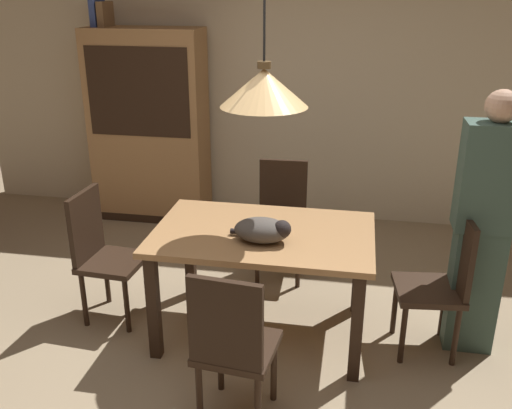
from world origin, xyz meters
name	(u,v)px	position (x,y,z in m)	size (l,w,h in m)	color
ground	(228,371)	(0.00, 0.00, 0.00)	(10.00, 10.00, 0.00)	#998466
back_wall	(288,70)	(0.00, 2.65, 1.45)	(6.40, 0.10, 2.90)	beige
dining_table	(263,246)	(0.14, 0.46, 0.65)	(1.40, 0.90, 0.75)	#A87A4C
chair_far_back	(281,214)	(0.14, 1.34, 0.51)	(0.41, 0.41, 0.93)	black
chair_left_side	(102,250)	(-0.99, 0.47, 0.51)	(0.43, 0.43, 0.93)	black
chair_near_front	(232,343)	(0.13, -0.42, 0.51)	(0.44, 0.44, 0.93)	black
chair_right_side	(442,279)	(1.27, 0.47, 0.51)	(0.44, 0.44, 0.93)	black
cat_sleeping	(264,230)	(0.17, 0.31, 0.83)	(0.39, 0.23, 0.16)	#4C4742
pendant_lamp	(264,87)	(0.14, 0.46, 1.66)	(0.52, 0.52, 1.30)	#E5B775
hutch_bookcase	(149,130)	(-1.31, 2.32, 0.89)	(1.12, 0.45, 1.85)	#A87A4C
book_blue_wide	(98,13)	(-1.73, 2.32, 1.97)	(0.06, 0.24, 0.24)	#384C93
book_brown_thick	(105,14)	(-1.65, 2.32, 1.96)	(0.06, 0.24, 0.22)	brown
person_standing	(483,226)	(1.48, 0.56, 0.85)	(0.36, 0.22, 1.68)	#3D564C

